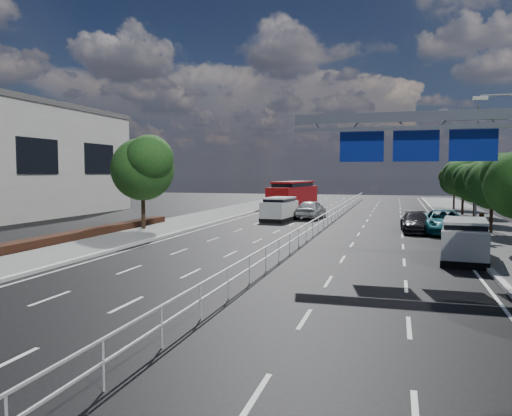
% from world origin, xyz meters
% --- Properties ---
extents(ground, '(160.00, 160.00, 0.00)m').
position_xyz_m(ground, '(0.00, 0.00, 0.00)').
color(ground, black).
rests_on(ground, ground).
extents(median_fence, '(0.05, 85.00, 1.02)m').
position_xyz_m(median_fence, '(0.00, 22.50, 0.53)').
color(median_fence, silver).
rests_on(median_fence, ground).
extents(overhead_gantry, '(10.24, 0.38, 7.45)m').
position_xyz_m(overhead_gantry, '(6.74, 10.05, 5.61)').
color(overhead_gantry, gray).
rests_on(overhead_gantry, ground).
extents(streetlight_far, '(2.78, 2.40, 9.00)m').
position_xyz_m(streetlight_far, '(10.50, 26.00, 5.21)').
color(streetlight_far, gray).
rests_on(streetlight_far, ground).
extents(near_tree_back, '(4.84, 4.51, 6.69)m').
position_xyz_m(near_tree_back, '(-11.94, 17.97, 4.61)').
color(near_tree_back, black).
rests_on(near_tree_back, ground).
extents(far_tree_e, '(3.63, 3.38, 5.13)m').
position_xyz_m(far_tree_e, '(11.25, 21.98, 3.56)').
color(far_tree_e, black).
rests_on(far_tree_e, ground).
extents(far_tree_f, '(3.52, 3.28, 5.02)m').
position_xyz_m(far_tree_f, '(11.24, 29.48, 3.49)').
color(far_tree_f, black).
rests_on(far_tree_f, ground).
extents(far_tree_g, '(3.96, 3.69, 5.45)m').
position_xyz_m(far_tree_g, '(11.25, 36.98, 3.75)').
color(far_tree_g, black).
rests_on(far_tree_g, ground).
extents(far_tree_h, '(3.41, 3.18, 4.91)m').
position_xyz_m(far_tree_h, '(11.24, 44.48, 3.42)').
color(far_tree_h, black).
rests_on(far_tree_h, ground).
extents(white_minivan, '(2.47, 4.81, 2.01)m').
position_xyz_m(white_minivan, '(-4.41, 27.80, 0.99)').
color(white_minivan, black).
rests_on(white_minivan, ground).
extents(red_bus, '(3.80, 10.81, 3.16)m').
position_xyz_m(red_bus, '(-5.69, 39.87, 1.65)').
color(red_bus, black).
rests_on(red_bus, ground).
extents(near_car_silver, '(2.33, 5.03, 1.67)m').
position_xyz_m(near_car_silver, '(-2.17, 30.65, 0.83)').
color(near_car_silver, '#9B9DA2').
rests_on(near_car_silver, ground).
extents(near_car_dark, '(1.52, 4.27, 1.40)m').
position_xyz_m(near_car_dark, '(-5.70, 47.11, 0.70)').
color(near_car_dark, black).
rests_on(near_car_dark, ground).
extents(silver_minivan, '(2.48, 4.85, 1.93)m').
position_xyz_m(silver_minivan, '(8.30, 11.20, 0.95)').
color(silver_minivan, black).
rests_on(silver_minivan, ground).
extents(parked_car_teal, '(2.71, 5.72, 1.58)m').
position_xyz_m(parked_car_teal, '(8.30, 22.00, 0.79)').
color(parked_car_teal, '#196774').
rests_on(parked_car_teal, ground).
extents(parked_car_dark, '(2.14, 4.80, 1.37)m').
position_xyz_m(parked_car_dark, '(6.50, 22.16, 0.68)').
color(parked_car_dark, black).
rests_on(parked_car_dark, ground).
extents(pedestrian_a, '(0.72, 0.62, 1.67)m').
position_xyz_m(pedestrian_a, '(9.83, 16.98, 0.97)').
color(pedestrian_a, gray).
rests_on(pedestrian_a, sidewalk_far).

